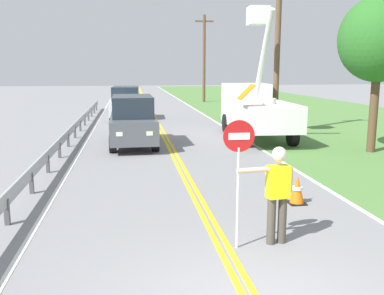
{
  "coord_description": "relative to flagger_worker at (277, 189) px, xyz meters",
  "views": [
    {
      "loc": [
        -1.62,
        -4.77,
        3.19
      ],
      "look_at": [
        -0.06,
        5.88,
        1.2
      ],
      "focal_mm": 39.74,
      "sensor_mm": 36.0,
      "label": 1
    }
  ],
  "objects": [
    {
      "name": "grass_verge_right",
      "position": [
        10.6,
        17.62,
        -1.04
      ],
      "size": [
        16.0,
        110.0,
        0.01
      ],
      "primitive_type": "cube",
      "color": "#517F3D",
      "rests_on": "ground"
    },
    {
      "name": "centerline_yellow_left",
      "position": [
        -1.09,
        17.62,
        -1.04
      ],
      "size": [
        0.11,
        110.0,
        0.01
      ],
      "primitive_type": "cube",
      "color": "yellow",
      "rests_on": "ground"
    },
    {
      "name": "centerline_yellow_right",
      "position": [
        -0.91,
        17.62,
        -1.04
      ],
      "size": [
        0.11,
        110.0,
        0.01
      ],
      "primitive_type": "cube",
      "color": "yellow",
      "rests_on": "ground"
    },
    {
      "name": "edge_line_right",
      "position": [
        2.6,
        17.62,
        -1.04
      ],
      "size": [
        0.12,
        110.0,
        0.01
      ],
      "primitive_type": "cube",
      "color": "silver",
      "rests_on": "ground"
    },
    {
      "name": "edge_line_left",
      "position": [
        -4.6,
        17.62,
        -1.04
      ],
      "size": [
        0.12,
        110.0,
        0.01
      ],
      "primitive_type": "cube",
      "color": "silver",
      "rests_on": "ground"
    },
    {
      "name": "flagger_worker",
      "position": [
        0.0,
        0.0,
        0.0
      ],
      "size": [
        1.08,
        0.29,
        1.83
      ],
      "color": "#474238",
      "rests_on": "ground"
    },
    {
      "name": "stop_sign_paddle",
      "position": [
        -0.76,
        -0.09,
        0.66
      ],
      "size": [
        0.56,
        0.04,
        2.33
      ],
      "color": "silver",
      "rests_on": "ground"
    },
    {
      "name": "utility_bucket_truck",
      "position": [
        3.22,
        12.24,
        0.38
      ],
      "size": [
        2.95,
        6.91,
        5.96
      ],
      "color": "white",
      "rests_on": "ground"
    },
    {
      "name": "oncoming_suv_nearest",
      "position": [
        -2.51,
        10.71,
        0.01
      ],
      "size": [
        1.98,
        4.63,
        2.1
      ],
      "color": "#4C5156",
      "rests_on": "ground"
    },
    {
      "name": "oncoming_suv_second",
      "position": [
        -2.85,
        20.46,
        0.01
      ],
      "size": [
        2.06,
        4.67,
        2.1
      ],
      "color": "silver",
      "rests_on": "ground"
    },
    {
      "name": "utility_pole_near",
      "position": [
        4.66,
        13.45,
        3.53
      ],
      "size": [
        1.8,
        0.28,
        8.78
      ],
      "color": "brown",
      "rests_on": "ground"
    },
    {
      "name": "utility_pole_mid",
      "position": [
        4.65,
        34.32,
        3.28
      ],
      "size": [
        1.8,
        0.28,
        8.29
      ],
      "color": "brown",
      "rests_on": "ground"
    },
    {
      "name": "traffic_cone_lead",
      "position": [
        1.3,
        2.2,
        -0.71
      ],
      "size": [
        0.4,
        0.4,
        0.7
      ],
      "color": "orange",
      "rests_on": "ground"
    },
    {
      "name": "guardrail_left_shoulder",
      "position": [
        -5.2,
        12.0,
        -0.53
      ],
      "size": [
        0.1,
        32.0,
        0.71
      ],
      "color": "#9EA0A3",
      "rests_on": "ground"
    },
    {
      "name": "roadside_tree_verge",
      "position": [
        6.67,
        7.97,
        3.22
      ],
      "size": [
        3.0,
        3.0,
        5.9
      ],
      "color": "brown",
      "rests_on": "ground"
    }
  ]
}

